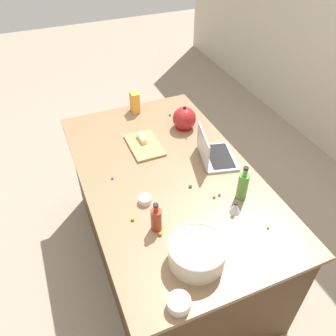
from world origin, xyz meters
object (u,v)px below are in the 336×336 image
mixing_bowl_large (197,252)px  ramekin_small (145,200)px  laptop (213,154)px  kitchen_timer (235,208)px  ramekin_medium (179,303)px  cutting_board (144,145)px  bottle_soy (156,219)px  kettle (184,119)px  candy_bag (135,102)px  butter_stick_left (142,138)px  bottle_olive (243,186)px

mixing_bowl_large → ramekin_small: mixing_bowl_large is taller
laptop → kitchen_timer: size_ratio=4.59×
ramekin_medium → cutting_board: bearing=167.6°
bottle_soy → ramekin_medium: bearing=-8.7°
laptop → cutting_board: size_ratio=1.07×
laptop → kettle: bearing=-177.0°
laptop → ramekin_medium: bearing=-36.4°
cutting_board → ramekin_small: size_ratio=4.19×
candy_bag → butter_stick_left: bearing=-12.2°
bottle_soy → ramekin_small: size_ratio=2.43×
mixing_bowl_large → ramekin_small: 0.50m
mixing_bowl_large → kitchen_timer: 0.41m
kitchen_timer → candy_bag: 1.29m
bottle_soy → kettle: size_ratio=0.90×
kettle → ramekin_small: bearing=-40.9°
mixing_bowl_large → kitchen_timer: bearing=120.9°
ramekin_small → laptop: bearing=109.9°
kettle → bottle_soy: bearing=-33.4°
ramekin_small → kitchen_timer: 0.53m
bottle_olive → ramekin_medium: bearing=-52.2°
kettle → cutting_board: 0.39m
cutting_board → bottle_olive: bearing=27.4°
kettle → cutting_board: kettle is taller
ramekin_medium → candy_bag: size_ratio=0.65×
ramekin_medium → candy_bag: (-1.68, 0.36, 0.06)m
cutting_board → ramekin_small: (0.52, -0.18, 0.01)m
butter_stick_left → ramekin_small: 0.61m
bottle_soy → kitchen_timer: bearing=82.5°
butter_stick_left → kitchen_timer: bearing=17.6°
kitchen_timer → butter_stick_left: bearing=-162.4°
butter_stick_left → ramekin_medium: 1.28m
kettle → kitchen_timer: size_ratio=2.77×
laptop → kettle: laptop is taller
bottle_soy → butter_stick_left: (-0.79, 0.19, -0.04)m
bottle_soy → cutting_board: bottle_soy is taller
bottle_olive → ramekin_medium: bottle_olive is taller
cutting_board → ramekin_medium: size_ratio=3.01×
bottle_soy → cutting_board: bearing=165.3°
butter_stick_left → kitchen_timer: (0.85, 0.27, -0.00)m
kitchen_timer → laptop: bearing=166.5°
butter_stick_left → candy_bag: (-0.43, 0.09, 0.05)m
cutting_board → ramekin_medium: 1.23m
bottle_olive → candy_bag: size_ratio=1.40×
bottle_olive → kitchen_timer: 0.14m
butter_stick_left → candy_bag: candy_bag is taller
mixing_bowl_large → ramekin_medium: mixing_bowl_large is taller
bottle_olive → bottle_soy: bearing=-87.1°
bottle_soy → cutting_board: (-0.74, 0.19, -0.07)m
cutting_board → kitchen_timer: size_ratio=4.29×
laptop → kettle: (-0.43, -0.02, 0.03)m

